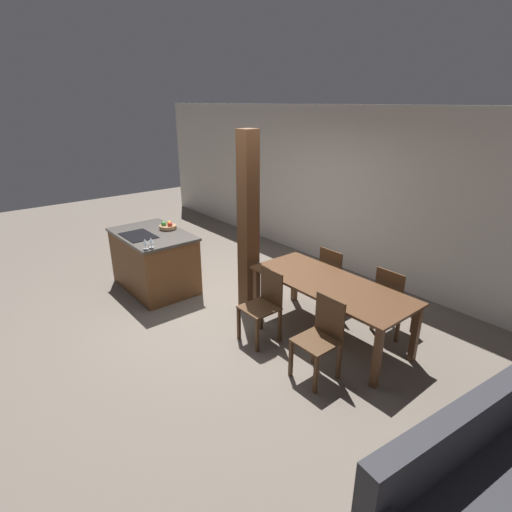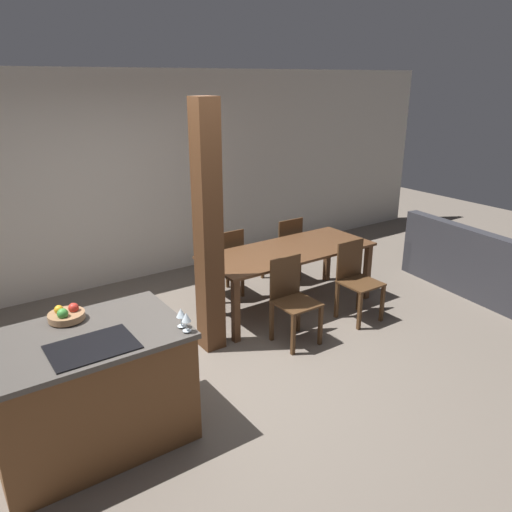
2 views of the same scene
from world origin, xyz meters
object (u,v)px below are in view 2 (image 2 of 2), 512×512
object	(u,v)px
dining_table	(288,257)
fruit_bowl	(66,315)
dining_chair_far_right	(285,248)
timber_post	(208,232)
kitchen_island	(90,389)
dining_chair_near_right	(356,279)
wine_glass_middle	(181,313)
couch	(482,268)
dining_chair_far_left	(225,262)
dining_chair_near_left	(292,298)
wine_glass_near	(186,318)

from	to	relation	value
dining_table	fruit_bowl	bearing A→B (deg)	-164.53
dining_chair_far_right	dining_table	bearing A→B (deg)	54.88
fruit_bowl	timber_post	size ratio (longest dim) A/B	0.11
kitchen_island	timber_post	world-z (taller)	timber_post
dining_table	dining_chair_near_right	xyz separation A→B (m)	(0.46, -0.65, -0.16)
wine_glass_middle	dining_table	bearing A→B (deg)	33.18
couch	dining_chair_far_left	bearing A→B (deg)	66.41
dining_chair_near_left	kitchen_island	bearing A→B (deg)	-170.24
kitchen_island	wine_glass_middle	xyz separation A→B (m)	(0.62, -0.29, 0.56)
dining_chair_far_right	wine_glass_near	bearing A→B (deg)	39.68
dining_chair_near_left	wine_glass_near	bearing A→B (deg)	-154.29
timber_post	wine_glass_near	bearing A→B (deg)	-126.20
wine_glass_middle	wine_glass_near	bearing A→B (deg)	-90.00
dining_chair_near_left	dining_chair_far_left	world-z (taller)	same
wine_glass_near	timber_post	world-z (taller)	timber_post
fruit_bowl	timber_post	xyz separation A→B (m)	(1.45, 0.44, 0.27)
fruit_bowl	wine_glass_near	bearing A→B (deg)	-45.86
wine_glass_middle	dining_chair_near_left	xyz separation A→B (m)	(1.56, 0.67, -0.54)
kitchen_island	wine_glass_near	size ratio (longest dim) A/B	9.73
dining_chair_near_left	dining_chair_far_right	xyz separation A→B (m)	(0.92, 1.30, 0.00)
dining_chair_far_right	couch	bearing A→B (deg)	139.05
dining_chair_near_left	dining_chair_far_right	distance (m)	1.59
wine_glass_near	timber_post	size ratio (longest dim) A/B	0.06
wine_glass_near	dining_chair_far_left	xyz separation A→B (m)	(1.56, 2.05, -0.54)
kitchen_island	wine_glass_near	world-z (taller)	wine_glass_near
wine_glass_middle	dining_table	xyz separation A→B (m)	(2.02, 1.32, -0.38)
fruit_bowl	dining_chair_near_left	world-z (taller)	fruit_bowl
kitchen_island	timber_post	xyz separation A→B (m)	(1.43, 0.73, 0.77)
dining_chair_far_right	couch	world-z (taller)	dining_chair_far_right
wine_glass_near	dining_chair_far_left	distance (m)	2.63
wine_glass_near	kitchen_island	bearing A→B (deg)	148.54
fruit_bowl	kitchen_island	bearing A→B (deg)	-84.14
dining_chair_near_left	dining_chair_far_right	world-z (taller)	same
dining_chair_near_left	dining_chair_far_left	distance (m)	1.30
kitchen_island	wine_glass_middle	size ratio (longest dim) A/B	9.73
dining_chair_near_left	couch	world-z (taller)	dining_chair_near_left
fruit_bowl	timber_post	world-z (taller)	timber_post
dining_chair_near_left	couch	size ratio (longest dim) A/B	0.43
dining_chair_near_right	dining_chair_far_right	distance (m)	1.30
wine_glass_near	dining_chair_near_left	world-z (taller)	wine_glass_near
dining_chair_far_left	dining_chair_near_right	bearing A→B (deg)	125.12
wine_glass_middle	dining_chair_near_right	xyz separation A→B (m)	(2.47, 0.67, -0.54)
dining_chair_far_left	dining_chair_near_left	bearing A→B (deg)	90.00
dining_chair_near_right	dining_chair_far_right	size ratio (longest dim) A/B	1.00
kitchen_island	fruit_bowl	xyz separation A→B (m)	(-0.03, 0.29, 0.49)
wine_glass_near	couch	xyz separation A→B (m)	(4.38, 0.40, -0.72)
wine_glass_near	fruit_bowl	bearing A→B (deg)	134.14
timber_post	dining_chair_near_left	bearing A→B (deg)	-25.50
fruit_bowl	couch	xyz separation A→B (m)	(5.03, -0.27, -0.66)
kitchen_island	timber_post	size ratio (longest dim) A/B	0.57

